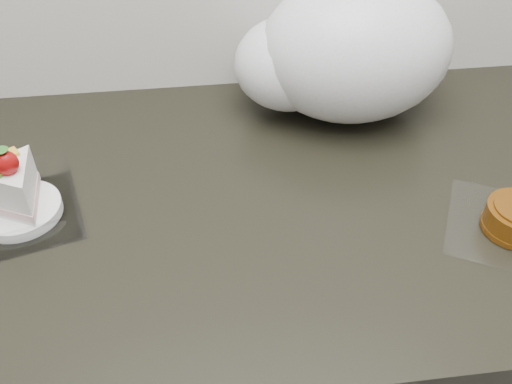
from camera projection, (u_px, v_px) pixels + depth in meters
name	position (u px, v px, depth m)	size (l,w,h in m)	color
counter	(250.00, 364.00, 1.12)	(2.04, 0.64, 0.90)	black
cake_tray	(16.00, 199.00, 0.77)	(0.19, 0.19, 0.12)	white
plastic_bag	(342.00, 51.00, 0.91)	(0.36, 0.26, 0.29)	white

